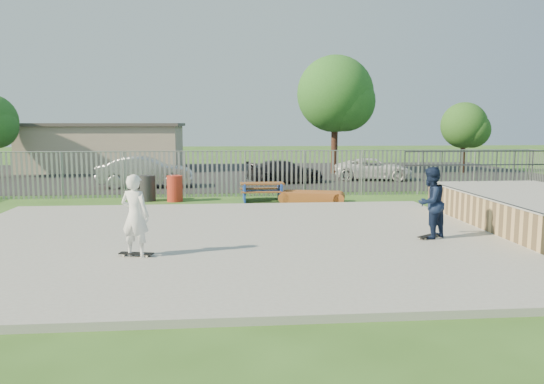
{
  "coord_description": "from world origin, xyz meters",
  "views": [
    {
      "loc": [
        0.13,
        -14.05,
        3.2
      ],
      "look_at": [
        1.55,
        2.0,
        1.1
      ],
      "focal_mm": 35.0,
      "sensor_mm": 36.0,
      "label": 1
    }
  ],
  "objects": [
    {
      "name": "skateboard_b",
      "position": [
        -1.94,
        -1.88,
        0.19
      ],
      "size": [
        0.82,
        0.37,
        0.08
      ],
      "rotation": [
        0.0,
        0.0,
        -0.22
      ],
      "color": "black",
      "rests_on": "concrete_slab"
    },
    {
      "name": "car_dark",
      "position": [
        3.34,
        13.95,
        0.62
      ],
      "size": [
        4.41,
        2.49,
        1.21
      ],
      "primitive_type": "imported",
      "rotation": [
        0.0,
        0.0,
        1.77
      ],
      "color": "black",
      "rests_on": "parking_lot"
    },
    {
      "name": "quarter_pipe",
      "position": [
        9.5,
        1.04,
        0.56
      ],
      "size": [
        5.5,
        7.05,
        2.19
      ],
      "color": "tan",
      "rests_on": "ground"
    },
    {
      "name": "tree_right",
      "position": [
        15.43,
        18.95,
        3.04
      ],
      "size": [
        2.94,
        2.94,
        4.53
      ],
      "color": "#45261B",
      "rests_on": "ground"
    },
    {
      "name": "picnic_table",
      "position": [
        1.64,
        7.64,
        0.38
      ],
      "size": [
        1.81,
        1.49,
        0.75
      ],
      "rotation": [
        0.0,
        0.0,
        0.01
      ],
      "color": "brown",
      "rests_on": "ground"
    },
    {
      "name": "skater_navy",
      "position": [
        5.54,
        -0.59,
        1.1
      ],
      "size": [
        1.17,
        1.12,
        1.9
      ],
      "primitive_type": "imported",
      "rotation": [
        0.0,
        0.0,
        3.76
      ],
      "color": "#121D39",
      "rests_on": "concrete_slab"
    },
    {
      "name": "ground",
      "position": [
        0.0,
        0.0,
        0.0
      ],
      "size": [
        120.0,
        120.0,
        0.0
      ],
      "primitive_type": "plane",
      "color": "#30581E",
      "rests_on": "ground"
    },
    {
      "name": "car_white",
      "position": [
        8.47,
        15.11,
        0.63
      ],
      "size": [
        4.66,
        2.78,
        1.21
      ],
      "primitive_type": "imported",
      "rotation": [
        0.0,
        0.0,
        1.39
      ],
      "color": "white",
      "rests_on": "parking_lot"
    },
    {
      "name": "trash_bin_grey",
      "position": [
        -3.07,
        8.01,
        0.53
      ],
      "size": [
        0.64,
        0.64,
        1.06
      ],
      "primitive_type": "cylinder",
      "color": "black",
      "rests_on": "ground"
    },
    {
      "name": "concrete_slab",
      "position": [
        0.0,
        0.0,
        0.07
      ],
      "size": [
        15.0,
        12.0,
        0.15
      ],
      "primitive_type": "cube",
      "color": "gray",
      "rests_on": "ground"
    },
    {
      "name": "skateboard_a",
      "position": [
        5.54,
        -0.59,
        0.19
      ],
      "size": [
        0.77,
        0.63,
        0.08
      ],
      "rotation": [
        0.0,
        0.0,
        0.62
      ],
      "color": "black",
      "rests_on": "concrete_slab"
    },
    {
      "name": "trash_bin_red",
      "position": [
        -1.94,
        7.79,
        0.53
      ],
      "size": [
        0.64,
        0.64,
        1.07
      ],
      "primitive_type": "cylinder",
      "color": "#AE2A1A",
      "rests_on": "ground"
    },
    {
      "name": "skater_white",
      "position": [
        -1.94,
        -1.88,
        1.1
      ],
      "size": [
        0.82,
        0.69,
        1.9
      ],
      "primitive_type": "imported",
      "rotation": [
        0.0,
        0.0,
        2.74
      ],
      "color": "white",
      "rests_on": "concrete_slab"
    },
    {
      "name": "funbox",
      "position": [
        3.63,
        6.99,
        0.22
      ],
      "size": [
        2.39,
        1.6,
        0.44
      ],
      "rotation": [
        0.0,
        0.0,
        -0.25
      ],
      "color": "brown",
      "rests_on": "ground"
    },
    {
      "name": "car_silver",
      "position": [
        -3.81,
        12.67,
        0.78
      ],
      "size": [
        4.7,
        1.82,
        1.53
      ],
      "primitive_type": "imported",
      "rotation": [
        0.0,
        0.0,
        1.61
      ],
      "color": "#ABABB0",
      "rests_on": "parking_lot"
    },
    {
      "name": "parking_lot",
      "position": [
        0.0,
        19.0,
        0.01
      ],
      "size": [
        40.0,
        18.0,
        0.02
      ],
      "primitive_type": "cube",
      "color": "black",
      "rests_on": "ground"
    },
    {
      "name": "fence",
      "position": [
        1.0,
        4.59,
        1.0
      ],
      "size": [
        26.04,
        16.02,
        2.0
      ],
      "color": "gray",
      "rests_on": "ground"
    },
    {
      "name": "building",
      "position": [
        -8.0,
        23.0,
        1.61
      ],
      "size": [
        10.4,
        6.4,
        3.2
      ],
      "color": "#B7A78D",
      "rests_on": "ground"
    },
    {
      "name": "tree_mid",
      "position": [
        7.09,
        19.33,
        5.01
      ],
      "size": [
        4.82,
        4.82,
        7.44
      ],
      "color": "#41251A",
      "rests_on": "ground"
    }
  ]
}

